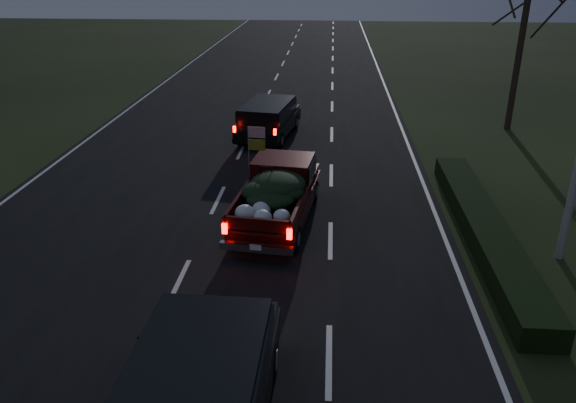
# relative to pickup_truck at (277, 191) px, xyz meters

# --- Properties ---
(ground) EXTENTS (120.00, 120.00, 0.00)m
(ground) POSITION_rel_pickup_truck_xyz_m (-2.04, -3.67, -0.94)
(ground) COLOR black
(ground) RESTS_ON ground
(road_asphalt) EXTENTS (14.00, 120.00, 0.02)m
(road_asphalt) POSITION_rel_pickup_truck_xyz_m (-2.04, -3.67, -0.93)
(road_asphalt) COLOR black
(road_asphalt) RESTS_ON ground
(hedge_row) EXTENTS (1.00, 10.00, 0.60)m
(hedge_row) POSITION_rel_pickup_truck_xyz_m (5.76, -0.67, -0.64)
(hedge_row) COLOR black
(hedge_row) RESTS_ON ground
(bare_tree_far) EXTENTS (3.60, 3.60, 7.00)m
(bare_tree_far) POSITION_rel_pickup_truck_xyz_m (9.46, 10.33, 4.29)
(bare_tree_far) COLOR black
(bare_tree_far) RESTS_ON ground
(pickup_truck) EXTENTS (2.36, 4.97, 2.51)m
(pickup_truck) POSITION_rel_pickup_truck_xyz_m (0.00, 0.00, 0.00)
(pickup_truck) COLOR #400A08
(pickup_truck) RESTS_ON ground
(lead_suv) EXTENTS (2.49, 4.62, 1.26)m
(lead_suv) POSITION_rel_pickup_truck_xyz_m (-1.15, 8.15, 0.01)
(lead_suv) COLOR black
(lead_suv) RESTS_ON ground
(rear_suv) EXTENTS (2.29, 4.92, 1.41)m
(rear_suv) POSITION_rel_pickup_truck_xyz_m (-0.46, -8.39, 0.12)
(rear_suv) COLOR black
(rear_suv) RESTS_ON ground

